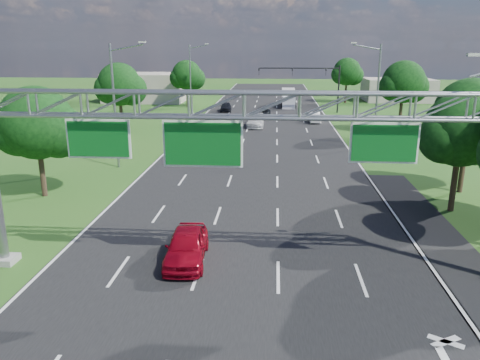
# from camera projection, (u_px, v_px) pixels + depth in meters

# --- Properties ---
(ground) EXTENTS (220.00, 220.00, 0.00)m
(ground) POSITION_uv_depth(u_px,v_px,m) (255.00, 170.00, 38.50)
(ground) COLOR #215419
(ground) RESTS_ON ground
(road) EXTENTS (18.00, 180.00, 0.02)m
(road) POSITION_uv_depth(u_px,v_px,m) (255.00, 170.00, 38.50)
(road) COLOR black
(road) RESTS_ON ground
(road_flare) EXTENTS (3.00, 30.00, 0.02)m
(road_flare) POSITION_uv_depth(u_px,v_px,m) (453.00, 259.00, 22.44)
(road_flare) COLOR black
(road_flare) RESTS_ON ground
(sign_gantry) EXTENTS (23.50, 1.00, 9.56)m
(sign_gantry) POSITION_uv_depth(u_px,v_px,m) (246.00, 120.00, 19.31)
(sign_gantry) COLOR gray
(sign_gantry) RESTS_ON ground
(traffic_signal) EXTENTS (12.21, 0.24, 7.00)m
(traffic_signal) POSITION_uv_depth(u_px,v_px,m) (315.00, 78.00, 70.07)
(traffic_signal) COLOR black
(traffic_signal) RESTS_ON ground
(streetlight_l_near) EXTENTS (2.97, 0.22, 10.16)m
(streetlight_l_near) POSITION_uv_depth(u_px,v_px,m) (116.00, 100.00, 37.76)
(streetlight_l_near) COLOR gray
(streetlight_l_near) RESTS_ON ground
(streetlight_l_far) EXTENTS (2.97, 0.22, 10.16)m
(streetlight_l_far) POSITION_uv_depth(u_px,v_px,m) (192.00, 75.00, 71.30)
(streetlight_l_far) COLOR gray
(streetlight_l_far) RESTS_ON ground
(streetlight_r_mid) EXTENTS (2.97, 0.22, 10.16)m
(streetlight_r_mid) POSITION_uv_depth(u_px,v_px,m) (376.00, 91.00, 45.73)
(streetlight_r_mid) COLOR gray
(streetlight_r_mid) RESTS_ON ground
(tree_verge_la) EXTENTS (5.76, 4.80, 7.40)m
(tree_verge_la) POSITION_uv_depth(u_px,v_px,m) (38.00, 126.00, 30.54)
(tree_verge_la) COLOR #2D2116
(tree_verge_la) RESTS_ON ground
(tree_verge_lb) EXTENTS (5.76, 4.80, 8.06)m
(tree_verge_lb) POSITION_uv_depth(u_px,v_px,m) (120.00, 86.00, 52.54)
(tree_verge_lb) COLOR #2D2116
(tree_verge_lb) RESTS_ON ground
(tree_verge_lc) EXTENTS (5.76, 4.80, 7.62)m
(tree_verge_lc) POSITION_uv_depth(u_px,v_px,m) (187.00, 76.00, 76.41)
(tree_verge_lc) COLOR #2D2116
(tree_verge_lc) RESTS_ON ground
(tree_verge_rd) EXTENTS (5.76, 4.80, 8.28)m
(tree_verge_rd) POSITION_uv_depth(u_px,v_px,m) (404.00, 84.00, 53.07)
(tree_verge_rd) COLOR #2D2116
(tree_verge_rd) RESTS_ON ground
(tree_verge_re) EXTENTS (5.76, 4.80, 7.84)m
(tree_verge_re) POSITION_uv_depth(u_px,v_px,m) (347.00, 73.00, 82.09)
(tree_verge_re) COLOR #2D2116
(tree_verge_re) RESTS_ON ground
(building_left) EXTENTS (14.00, 10.00, 5.00)m
(building_left) POSITION_uv_depth(u_px,v_px,m) (146.00, 87.00, 85.37)
(building_left) COLOR #A59B8B
(building_left) RESTS_ON ground
(building_right) EXTENTS (12.00, 9.00, 4.00)m
(building_right) POSITION_uv_depth(u_px,v_px,m) (398.00, 90.00, 86.06)
(building_right) COLOR #A59B8B
(building_right) RESTS_ON ground
(red_coupe) EXTENTS (2.08, 4.65, 1.55)m
(red_coupe) POSITION_uv_depth(u_px,v_px,m) (186.00, 246.00, 21.96)
(red_coupe) COLOR maroon
(red_coupe) RESTS_ON ground
(car_queue_a) EXTENTS (2.05, 5.04, 1.46)m
(car_queue_a) POSITION_uv_depth(u_px,v_px,m) (256.00, 121.00, 58.61)
(car_queue_a) COLOR silver
(car_queue_a) RESTS_ON ground
(car_queue_b) EXTENTS (2.49, 4.53, 1.20)m
(car_queue_b) POSITION_uv_depth(u_px,v_px,m) (262.00, 113.00, 66.60)
(car_queue_b) COLOR black
(car_queue_b) RESTS_ON ground
(car_queue_c) EXTENTS (1.97, 4.25, 1.41)m
(car_queue_c) POSITION_uv_depth(u_px,v_px,m) (226.00, 107.00, 72.38)
(car_queue_c) COLOR black
(car_queue_c) RESTS_ON ground
(car_queue_d) EXTENTS (1.46, 3.96, 1.29)m
(car_queue_d) POSITION_uv_depth(u_px,v_px,m) (315.00, 117.00, 62.10)
(car_queue_d) COLOR white
(car_queue_d) RESTS_ON ground
(box_truck) EXTENTS (2.29, 7.49, 2.83)m
(box_truck) POSITION_uv_depth(u_px,v_px,m) (288.00, 98.00, 78.16)
(box_truck) COLOR silver
(box_truck) RESTS_ON ground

